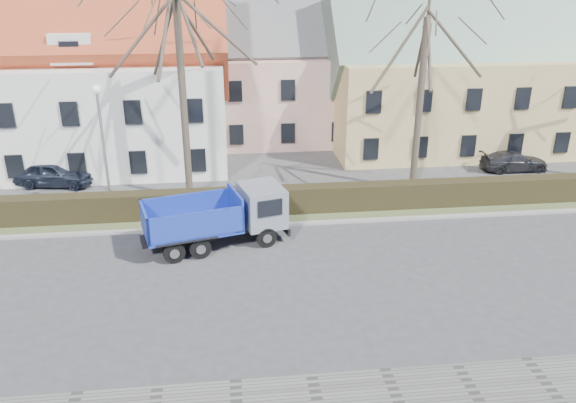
{
  "coord_description": "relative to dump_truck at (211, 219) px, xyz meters",
  "views": [
    {
      "loc": [
        0.05,
        -19.17,
        11.07
      ],
      "look_at": [
        2.62,
        3.65,
        1.6
      ],
      "focal_mm": 35.0,
      "sensor_mm": 36.0,
      "label": 1
    }
  ],
  "objects": [
    {
      "name": "tree_1",
      "position": [
        -1.22,
        5.6,
        5.06
      ],
      "size": [
        9.2,
        9.2,
        12.65
      ],
      "primitive_type": null,
      "color": "#443A2F",
      "rests_on": "ground"
    },
    {
      "name": "ground",
      "position": [
        0.78,
        -2.9,
        -1.26
      ],
      "size": [
        120.0,
        120.0,
        0.0
      ],
      "primitive_type": "plane",
      "color": "#3C3C3F"
    },
    {
      "name": "dump_truck",
      "position": [
        0.0,
        0.0,
        0.0
      ],
      "size": [
        6.71,
        3.85,
        2.53
      ],
      "primitive_type": null,
      "rotation": [
        0.0,
        0.0,
        0.25
      ],
      "color": "#162B99",
      "rests_on": "ground"
    },
    {
      "name": "building_yellow",
      "position": [
        16.78,
        14.1,
        2.99
      ],
      "size": [
        18.8,
        10.8,
        8.5
      ],
      "primitive_type": null,
      "color": "tan",
      "rests_on": "ground"
    },
    {
      "name": "curb_far",
      "position": [
        0.78,
        1.7,
        -1.2
      ],
      "size": [
        80.0,
        0.3,
        0.12
      ],
      "primitive_type": "cube",
      "color": "gray",
      "rests_on": "ground"
    },
    {
      "name": "parked_car_a",
      "position": [
        -8.72,
        8.38,
        -0.54
      ],
      "size": [
        4.47,
        2.42,
        1.44
      ],
      "primitive_type": "imported",
      "rotation": [
        0.0,
        0.0,
        1.39
      ],
      "color": "#1B202E",
      "rests_on": "ground"
    },
    {
      "name": "grass_strip",
      "position": [
        0.78,
        3.3,
        -1.21
      ],
      "size": [
        80.0,
        3.0,
        0.1
      ],
      "primitive_type": "cube",
      "color": "#4A5731",
      "rests_on": "ground"
    },
    {
      "name": "cart_frame",
      "position": [
        -3.04,
        0.84,
        -0.9
      ],
      "size": [
        0.87,
        0.61,
        0.72
      ],
      "primitive_type": null,
      "rotation": [
        0.0,
        0.0,
        -0.22
      ],
      "color": "silver",
      "rests_on": "ground"
    },
    {
      "name": "building_white",
      "position": [
        -12.22,
        13.1,
        3.49
      ],
      "size": [
        26.8,
        10.8,
        9.5
      ],
      "primitive_type": null,
      "color": "white",
      "rests_on": "ground"
    },
    {
      "name": "building_pink",
      "position": [
        4.78,
        17.1,
        2.74
      ],
      "size": [
        10.8,
        8.8,
        8.0
      ],
      "primitive_type": null,
      "color": "#D2A294",
      "rests_on": "ground"
    },
    {
      "name": "hedge",
      "position": [
        0.78,
        3.1,
        -0.61
      ],
      "size": [
        60.0,
        0.9,
        1.3
      ],
      "primitive_type": "cube",
      "color": "black",
      "rests_on": "ground"
    },
    {
      "name": "parked_car_b",
      "position": [
        17.78,
        7.98,
        -0.69
      ],
      "size": [
        3.95,
        1.61,
        1.15
      ],
      "primitive_type": "imported",
      "rotation": [
        0.0,
        0.0,
        1.57
      ],
      "color": "#242428",
      "rests_on": "ground"
    },
    {
      "name": "tree_2",
      "position": [
        10.78,
        5.6,
        4.24
      ],
      "size": [
        8.0,
        8.0,
        11.0
      ],
      "primitive_type": null,
      "color": "#443A2F",
      "rests_on": "ground"
    },
    {
      "name": "streetlight",
      "position": [
        -4.94,
        4.1,
        1.93
      ],
      "size": [
        0.5,
        0.5,
        6.38
      ],
      "primitive_type": null,
      "color": "#9FA0A0",
      "rests_on": "ground"
    }
  ]
}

